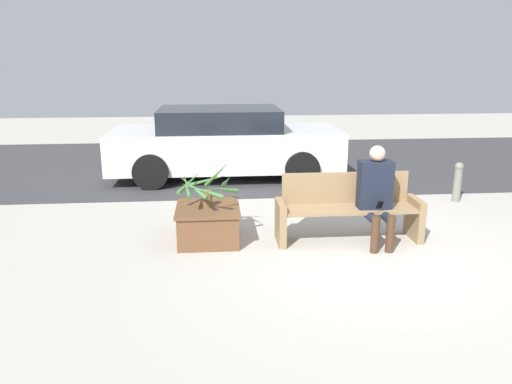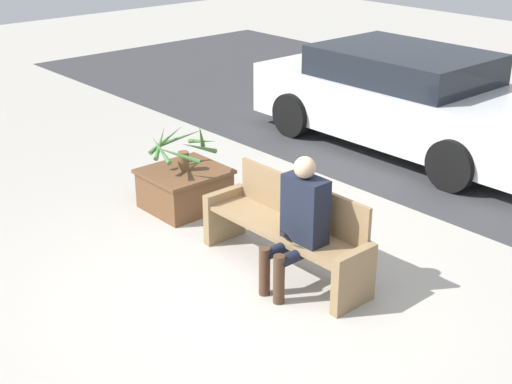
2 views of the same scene
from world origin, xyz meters
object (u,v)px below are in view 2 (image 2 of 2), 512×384
object	(u,v)px
planter_box	(185,187)
potted_plant	(181,147)
parked_car	(406,99)
bench	(288,229)
person_seated	(299,218)

from	to	relation	value
planter_box	potted_plant	size ratio (longest dim) A/B	1.13
parked_car	bench	bearing A→B (deg)	-68.03
planter_box	potted_plant	distance (m)	0.49
bench	person_seated	size ratio (longest dim) A/B	1.48
person_seated	parked_car	bearing A→B (deg)	114.99
parked_car	potted_plant	bearing A→B (deg)	-95.31
bench	person_seated	bearing A→B (deg)	-28.56
bench	planter_box	world-z (taller)	bench
person_seated	parked_car	xyz separation A→B (m)	(-1.82, 3.90, -0.00)
potted_plant	parked_car	bearing A→B (deg)	84.69
person_seated	planter_box	bearing A→B (deg)	172.63
planter_box	parked_car	world-z (taller)	parked_car
parked_car	planter_box	bearing A→B (deg)	-95.05
person_seated	planter_box	xyz separation A→B (m)	(-2.14, 0.28, -0.44)
bench	potted_plant	bearing A→B (deg)	177.01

